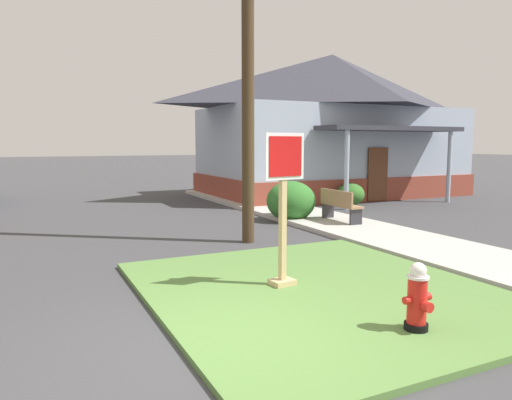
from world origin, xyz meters
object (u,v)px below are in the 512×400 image
fire_hydrant (417,299)px  manhole_cover (199,282)px  stop_sign (283,213)px  street_bench (340,204)px

fire_hydrant → manhole_cover: (-1.55, 3.15, -0.44)m
stop_sign → manhole_cover: stop_sign is taller
stop_sign → street_bench: (4.15, 4.33, -0.60)m
fire_hydrant → stop_sign: stop_sign is taller
fire_hydrant → manhole_cover: fire_hydrant is taller
manhole_cover → street_bench: 6.21m
manhole_cover → fire_hydrant: bearing=-63.8°
stop_sign → manhole_cover: size_ratio=3.28×
fire_hydrant → street_bench: street_bench is taller
fire_hydrant → manhole_cover: bearing=116.2°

